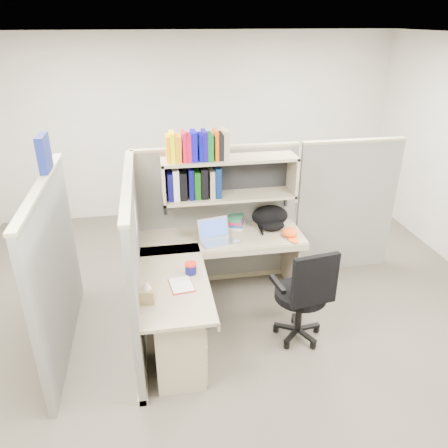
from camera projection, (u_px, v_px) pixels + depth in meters
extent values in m
plane|color=#3C362F|center=(232.00, 324.00, 4.48)|extent=(6.00, 6.00, 0.00)
plane|color=#AFA99E|center=(195.00, 127.00, 6.56)|extent=(6.00, 0.00, 6.00)
plane|color=white|center=(234.00, 39.00, 3.32)|extent=(6.00, 6.00, 0.00)
cube|color=slate|center=(217.00, 218.00, 4.93)|extent=(1.80, 0.06, 1.60)
cube|color=tan|center=(217.00, 147.00, 4.58)|extent=(1.80, 0.08, 0.03)
cube|color=slate|center=(136.00, 265.00, 3.99)|extent=(0.06, 1.80, 1.60)
cube|color=tan|center=(127.00, 181.00, 3.64)|extent=(0.08, 1.80, 0.03)
cube|color=slate|center=(56.00, 272.00, 3.88)|extent=(0.06, 1.80, 1.60)
cube|color=slate|center=(346.00, 208.00, 5.17)|extent=(1.20, 0.06, 1.60)
cube|color=navy|center=(44.00, 153.00, 3.77)|extent=(0.07, 0.27, 0.32)
cube|color=white|center=(136.00, 218.00, 3.96)|extent=(0.00, 0.21, 0.28)
cube|color=tan|center=(229.00, 159.00, 4.45)|extent=(1.40, 0.34, 0.03)
cube|color=tan|center=(229.00, 196.00, 4.63)|extent=(1.40, 0.34, 0.03)
cube|color=tan|center=(163.00, 182.00, 4.43)|extent=(0.03, 0.34, 0.44)
cube|color=tan|center=(292.00, 174.00, 4.65)|extent=(0.03, 0.34, 0.44)
cube|color=black|center=(227.00, 173.00, 4.68)|extent=(1.38, 0.01, 0.41)
cube|color=#FF9905|center=(168.00, 148.00, 4.27)|extent=(0.03, 0.20, 0.26)
cube|color=#FFF805|center=(172.00, 147.00, 4.27)|extent=(0.05, 0.20, 0.29)
cube|color=orange|center=(178.00, 148.00, 4.29)|extent=(0.06, 0.20, 0.26)
cube|color=red|center=(184.00, 146.00, 4.29)|extent=(0.04, 0.20, 0.29)
cube|color=#BE072B|center=(188.00, 147.00, 4.31)|extent=(0.05, 0.20, 0.26)
cube|color=#0B05AA|center=(194.00, 146.00, 4.31)|extent=(0.06, 0.20, 0.29)
cube|color=#040988|center=(200.00, 147.00, 4.32)|extent=(0.04, 0.20, 0.26)
cube|color=#140488|center=(204.00, 145.00, 4.32)|extent=(0.04, 0.20, 0.29)
cube|color=#065C1D|center=(210.00, 146.00, 4.34)|extent=(0.06, 0.20, 0.26)
cube|color=#D74B05|center=(216.00, 145.00, 4.34)|extent=(0.04, 0.20, 0.29)
cube|color=black|center=(220.00, 146.00, 4.36)|extent=(0.05, 0.20, 0.26)
cube|color=tan|center=(225.00, 144.00, 4.36)|extent=(0.06, 0.20, 0.29)
cube|color=#08074A|center=(170.00, 185.00, 4.48)|extent=(0.05, 0.24, 0.29)
cube|color=silver|center=(176.00, 183.00, 4.48)|extent=(0.06, 0.24, 0.32)
cube|color=black|center=(183.00, 184.00, 4.50)|extent=(0.07, 0.24, 0.29)
cube|color=#070746|center=(191.00, 182.00, 4.51)|extent=(0.05, 0.24, 0.32)
cube|color=#09450A|center=(197.00, 183.00, 4.52)|extent=(0.06, 0.24, 0.29)
cube|color=black|center=(203.00, 181.00, 4.53)|extent=(0.07, 0.24, 0.32)
cube|color=gray|center=(211.00, 182.00, 4.55)|extent=(0.05, 0.24, 0.29)
cube|color=#071B4C|center=(217.00, 181.00, 4.55)|extent=(0.06, 0.24, 0.32)
cube|color=tan|center=(222.00, 238.00, 4.68)|extent=(1.74, 0.60, 0.03)
cube|color=tan|center=(174.00, 281.00, 3.90)|extent=(0.60, 1.34, 0.03)
cube|color=tan|center=(227.00, 254.00, 4.42)|extent=(1.74, 0.02, 0.07)
cube|color=tan|center=(207.00, 281.00, 3.96)|extent=(0.02, 1.34, 0.07)
cube|color=tan|center=(179.00, 340.00, 3.75)|extent=(0.40, 0.55, 0.68)
cube|color=tan|center=(203.00, 319.00, 3.70)|extent=(0.02, 0.50, 0.16)
cube|color=tan|center=(203.00, 336.00, 3.78)|extent=(0.02, 0.50, 0.16)
cube|color=tan|center=(203.00, 355.00, 3.87)|extent=(0.02, 0.50, 0.22)
cube|color=#B2B2B7|center=(204.00, 319.00, 3.70)|extent=(0.01, 0.12, 0.01)
cube|color=tan|center=(291.00, 259.00, 4.98)|extent=(0.03, 0.55, 0.70)
cylinder|color=#0E1154|center=(191.00, 269.00, 3.98)|extent=(0.10, 0.10, 0.09)
cylinder|color=red|center=(191.00, 264.00, 3.95)|extent=(0.11, 0.11, 0.02)
ellipsoid|color=#7D99B1|center=(236.00, 241.00, 4.54)|extent=(0.10, 0.08, 0.03)
cylinder|color=white|center=(216.00, 225.00, 4.81)|extent=(0.07, 0.07, 0.09)
cylinder|color=black|center=(301.00, 294.00, 4.09)|extent=(0.49, 0.49, 0.07)
cube|color=black|center=(315.00, 281.00, 3.78)|extent=(0.43, 0.11, 0.49)
cylinder|color=black|center=(299.00, 312.00, 4.18)|extent=(0.06, 0.06, 0.43)
cylinder|color=black|center=(297.00, 332.00, 4.29)|extent=(0.47, 0.47, 0.11)
cube|color=black|center=(278.00, 284.00, 3.96)|extent=(0.08, 0.28, 0.04)
cube|color=black|center=(326.00, 275.00, 4.09)|extent=(0.08, 0.28, 0.04)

